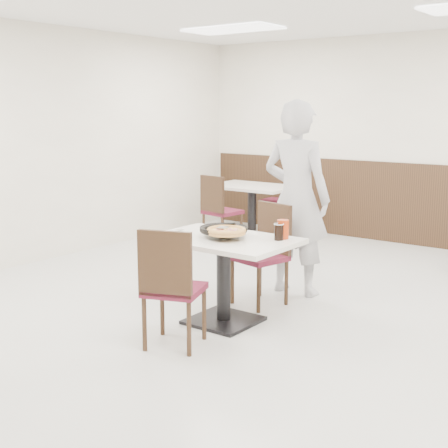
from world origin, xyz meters
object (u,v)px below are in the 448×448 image
Objects in this scene: pizza at (226,232)px; diner_person at (296,198)px; chair_far at (260,255)px; bg_chair_left_far at (278,199)px; bg_chair_left_near at (222,210)px; chair_near at (174,287)px; side_plate at (173,233)px; main_table at (224,280)px; pizza_pan at (224,232)px; cola_glass at (279,232)px; bg_table_left at (252,211)px; red_cup at (283,229)px.

diner_person is (-0.02, 1.18, 0.15)m from pizza.
chair_far is 0.50× the size of diner_person.
bg_chair_left_near is at bearing 84.29° from bg_chair_left_far.
diner_person is (0.03, 1.79, 0.48)m from chair_near.
side_plate is 0.21× the size of bg_chair_left_far.
pizza is at bearing 64.93° from chair_near.
main_table is 1.26× the size of bg_chair_left_near.
diner_person reaches higher than pizza_pan.
chair_near is 0.75m from side_plate.
diner_person is at bearing 87.34° from pizza_pan.
chair_far is at bearing 138.30° from cola_glass.
bg_table_left is (-1.83, 3.11, 0.00)m from main_table.
side_plate is 4.14m from bg_chair_left_far.
side_plate is at bearing 65.90° from diner_person.
diner_person reaches higher than chair_far.
pizza is 4.26m from bg_chair_left_far.
chair_far is at bearing 98.44° from pizza.
diner_person is at bearing 113.73° from red_cup.
main_table is at bearing 70.74° from chair_near.
pizza_pan is 1.13m from diner_person.
bg_chair_left_far reaches higher than main_table.
diner_person reaches higher than cola_glass.
pizza_pan reaches higher than main_table.
diner_person is (0.04, 1.14, 0.58)m from main_table.
chair_far is at bearing 79.06° from diner_person.
side_plate is 1.25× the size of red_cup.
bg_chair_left_far is (-1.81, 4.42, 0.00)m from chair_near.
chair_far is 0.79× the size of bg_table_left.
main_table is 7.50× the size of red_cup.
bg_chair_left_far is at bearing 116.03° from pizza.
cola_glass is 0.11× the size of bg_table_left.
cola_glass is (0.44, 0.18, 0.02)m from pizza_pan.
chair_near is 1.00m from cola_glass.
diner_person is (-0.38, 0.94, 0.14)m from cola_glass.
side_plate is 1.38m from diner_person.
main_table is 0.66m from chair_near.
chair_near reaches higher than side_plate.
chair_near is 3.64m from bg_chair_left_near.
pizza_pan is (0.02, -0.59, 0.32)m from chair_far.
bg_table_left is (-2.25, 2.91, -0.44)m from cola_glass.
red_cup is at bearing 30.24° from pizza_pan.
red_cup is 3.20m from bg_chair_left_near.
bg_chair_left_far is at bearing 122.40° from red_cup.
side_plate is at bearing 111.61° from chair_near.
main_table is 3.10m from bg_chair_left_near.
bg_chair_left_far is at bearing 115.47° from pizza_pan.
chair_far is 3.08m from bg_table_left.
bg_chair_left_far is at bearing 115.53° from main_table.
main_table is at bearing 85.06° from diner_person.
side_plate is at bearing 106.30° from bg_chair_left_far.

